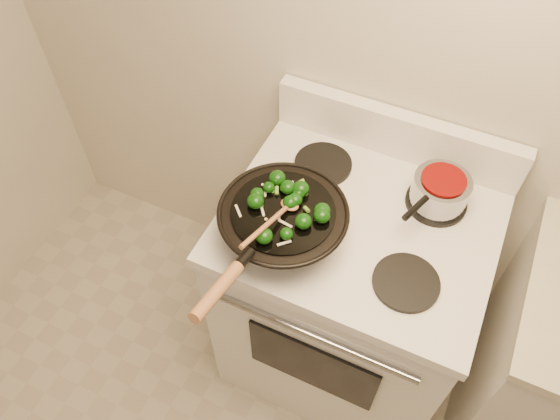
% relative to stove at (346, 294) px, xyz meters
% --- Properties ---
extents(stove, '(0.78, 0.67, 1.08)m').
position_rel_stove_xyz_m(stove, '(0.00, 0.00, 0.00)').
color(stove, white).
rests_on(stove, ground).
extents(wok, '(0.36, 0.59, 0.22)m').
position_rel_stove_xyz_m(wok, '(-0.18, -0.16, 0.52)').
color(wok, black).
rests_on(wok, stove).
extents(stirfry, '(0.25, 0.24, 0.04)m').
position_rel_stove_xyz_m(stirfry, '(-0.17, -0.14, 0.59)').
color(stirfry, '#0C3708').
rests_on(stirfry, wok).
extents(wooden_spoon, '(0.07, 0.24, 0.07)m').
position_rel_stove_xyz_m(wooden_spoon, '(-0.18, -0.19, 0.60)').
color(wooden_spoon, '#9A623C').
rests_on(wooden_spoon, wok).
extents(saucepan, '(0.17, 0.26, 0.10)m').
position_rel_stove_xyz_m(saucepan, '(0.18, 0.15, 0.51)').
color(saucepan, '#919499').
rests_on(saucepan, stove).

